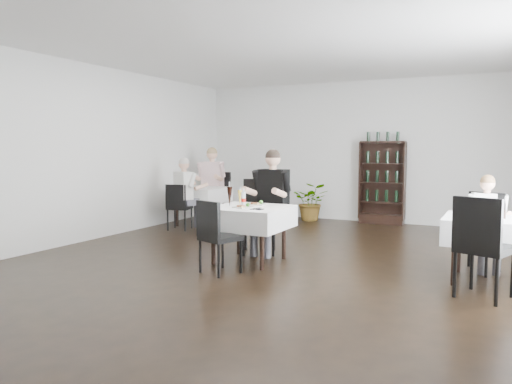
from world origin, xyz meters
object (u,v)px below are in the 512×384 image
diner_main (270,193)px  main_table (249,217)px  wine_shelf (382,183)px  potted_tree (312,202)px

diner_main → main_table: bearing=-93.5°
wine_shelf → potted_tree: 1.54m
main_table → diner_main: (0.04, 0.62, 0.29)m
main_table → wine_shelf: bearing=78.2°
main_table → potted_tree: 4.14m
potted_tree → diner_main: 3.56m
main_table → diner_main: 0.68m
main_table → diner_main: size_ratio=0.66×
wine_shelf → diner_main: wine_shelf is taller
wine_shelf → potted_tree: size_ratio=2.11×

